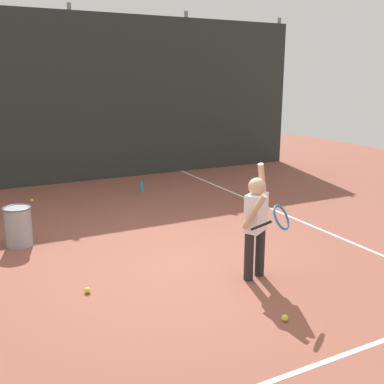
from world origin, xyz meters
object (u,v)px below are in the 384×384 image
tennis_player (257,219)px  tennis_ball_5 (285,318)px  ball_hopper (18,226)px  tennis_ball_2 (87,290)px  tennis_ball_3 (32,200)px  water_bottle (142,187)px

tennis_player → tennis_ball_5: 1.20m
tennis_player → ball_hopper: (-2.34, 2.36, -0.44)m
ball_hopper → tennis_ball_2: size_ratio=8.52×
ball_hopper → tennis_ball_5: 3.89m
tennis_ball_3 → tennis_player: bearing=-68.0°
tennis_player → tennis_ball_3: 5.06m
tennis_ball_2 → water_bottle: bearing=61.8°
ball_hopper → tennis_ball_3: 2.35m
tennis_ball_2 → tennis_ball_5: size_ratio=1.00×
tennis_ball_2 → tennis_ball_3: same height
ball_hopper → tennis_ball_2: bearing=-75.3°
ball_hopper → tennis_ball_3: size_ratio=8.52×
tennis_ball_2 → tennis_ball_3: size_ratio=1.00×
tennis_player → water_bottle: tennis_player is taller
ball_hopper → tennis_ball_5: (2.05, -3.29, -0.26)m
tennis_player → ball_hopper: bearing=103.3°
water_bottle → tennis_ball_3: size_ratio=3.33×
ball_hopper → tennis_ball_2: (0.49, -1.85, -0.26)m
water_bottle → tennis_ball_5: bearing=-95.8°
ball_hopper → tennis_ball_2: ball_hopper is taller
tennis_ball_5 → water_bottle: bearing=84.2°
tennis_player → tennis_ball_5: bearing=-138.7°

